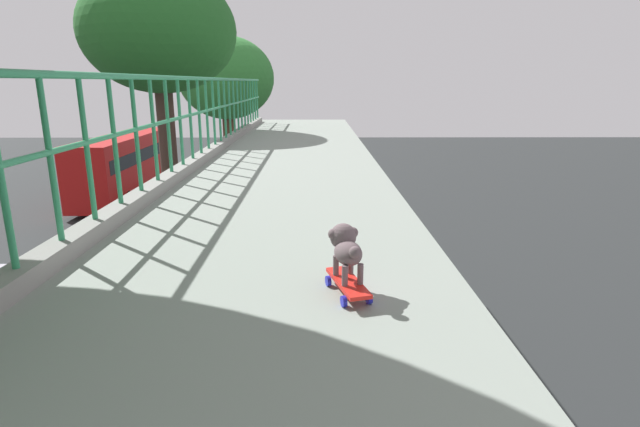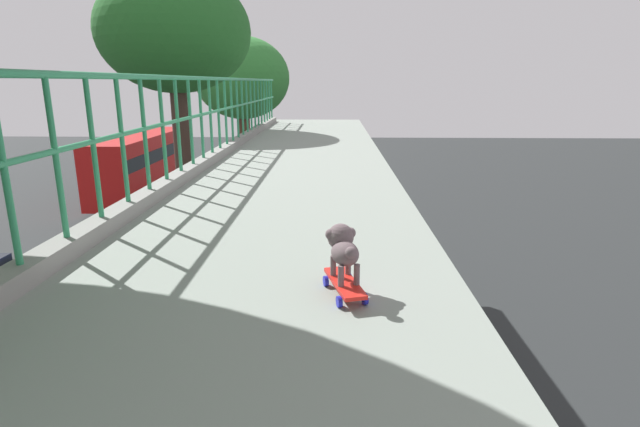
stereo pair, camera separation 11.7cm
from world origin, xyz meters
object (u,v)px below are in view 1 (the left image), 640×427
(car_blue_seventh, at_px, (117,253))
(small_dog, at_px, (346,246))
(city_bus, at_px, (125,163))
(toy_skateboard, at_px, (348,284))

(car_blue_seventh, height_order, small_dog, small_dog)
(car_blue_seventh, distance_m, city_bus, 12.56)
(city_bus, xyz_separation_m, toy_skateboard, (11.18, -25.27, 3.32))
(toy_skateboard, xyz_separation_m, small_dog, (-0.01, 0.06, 0.22))
(city_bus, distance_m, toy_skateboard, 27.84)
(small_dog, bearing_deg, city_bus, 113.89)
(car_blue_seventh, xyz_separation_m, small_dog, (7.15, -13.39, 4.80))
(car_blue_seventh, relative_size, city_bus, 0.36)
(city_bus, distance_m, small_dog, 27.81)
(small_dog, bearing_deg, toy_skateboard, -79.34)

